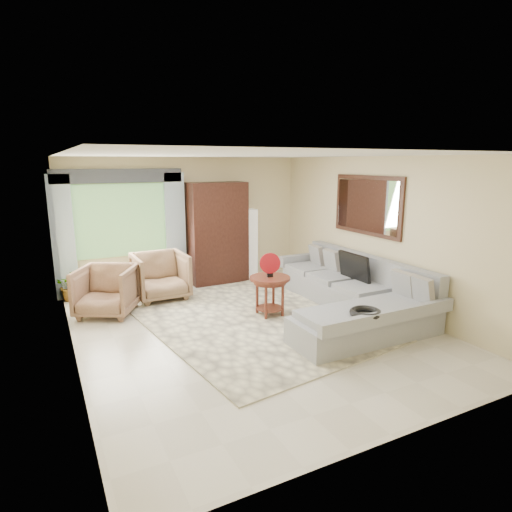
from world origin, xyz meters
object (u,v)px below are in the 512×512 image
armchair_right (161,276)px  tv_screen (354,267)px  coffee_table (270,295)px  armchair_left (106,291)px  sectional_sofa (352,298)px  potted_plant (71,285)px  floor_lamp (250,243)px  armoire (217,233)px

armchair_right → tv_screen: bearing=-35.6°
coffee_table → armchair_left: 2.72m
tv_screen → coffee_table: size_ratio=1.11×
tv_screen → coffee_table: (-1.53, 0.26, -0.37)m
armchair_right → coffee_table: bearing=-52.8°
tv_screen → sectional_sofa: bearing=-131.7°
sectional_sofa → coffee_table: sectional_sofa is taller
sectional_sofa → potted_plant: bearing=144.4°
armchair_right → potted_plant: (-1.50, 0.67, -0.14)m
tv_screen → potted_plant: (-4.39, 2.65, -0.43)m
floor_lamp → potted_plant: bearing=-179.9°
sectional_sofa → armchair_right: bearing=139.1°
potted_plant → armoire: size_ratio=0.28×
sectional_sofa → armchair_right: size_ratio=3.62×
armchair_right → armchair_left: bearing=-157.7°
armchair_left → potted_plant: (-0.47, 1.12, -0.12)m
potted_plant → floor_lamp: 3.72m
armchair_left → floor_lamp: floor_lamp is taller
sectional_sofa → coffee_table: 1.38m
coffee_table → armchair_right: size_ratio=0.70×
coffee_table → tv_screen: bearing=-9.5°
tv_screen → floor_lamp: 2.75m
armoire → armchair_left: bearing=-156.3°
sectional_sofa → tv_screen: bearing=48.3°
floor_lamp → sectional_sofa: bearing=-81.7°
tv_screen → armchair_left: 4.23m
sectional_sofa → armoire: armoire is taller
armoire → potted_plant: bearing=178.9°
tv_screen → floor_lamp: size_ratio=0.49×
potted_plant → armchair_left: bearing=-67.2°
armchair_left → potted_plant: bearing=142.0°
armchair_left → sectional_sofa: bearing=2.5°
potted_plant → floor_lamp: bearing=0.1°
coffee_table → potted_plant: 3.73m
potted_plant → armoire: 2.99m
armoire → floor_lamp: bearing=4.3°
armchair_left → armchair_right: 1.12m
sectional_sofa → armchair_left: sectional_sofa is taller
armchair_right → potted_plant: 1.65m
armchair_left → tv_screen: bearing=7.8°
sectional_sofa → coffee_table: bearing=156.2°
tv_screen → armoire: bearing=120.0°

